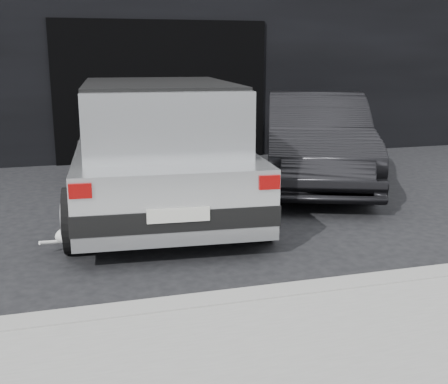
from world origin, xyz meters
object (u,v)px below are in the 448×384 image
object	(u,v)px
second_car	(316,139)
cat_white	(85,232)
silver_hatchback	(158,141)
cat_siamese	(165,234)

from	to	relation	value
second_car	cat_white	bearing A→B (deg)	-128.06
silver_hatchback	cat_siamese	world-z (taller)	silver_hatchback
second_car	cat_white	xyz separation A→B (m)	(-3.65, -2.24, -0.52)
silver_hatchback	second_car	xyz separation A→B (m)	(2.64, 0.90, -0.21)
silver_hatchback	cat_siamese	xyz separation A→B (m)	(-0.18, -1.41, -0.80)
silver_hatchback	cat_siamese	size ratio (longest dim) A/B	6.82
cat_siamese	cat_white	distance (m)	0.84
second_car	cat_siamese	xyz separation A→B (m)	(-2.82, -2.32, -0.59)
cat_siamese	second_car	bearing A→B (deg)	-121.89
silver_hatchback	second_car	size ratio (longest dim) A/B	1.10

